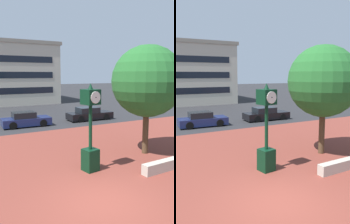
# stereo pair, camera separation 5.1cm
# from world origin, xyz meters

# --- Properties ---
(ground_plane) EXTENTS (200.00, 200.00, 0.00)m
(ground_plane) POSITION_xyz_m (0.00, 0.00, 0.00)
(ground_plane) COLOR #262628
(plaza_brick_paving) EXTENTS (44.00, 15.68, 0.01)m
(plaza_brick_paving) POSITION_xyz_m (0.00, 3.84, 0.00)
(plaza_brick_paving) COLOR brown
(plaza_brick_paving) RESTS_ON ground
(planter_wall) EXTENTS (3.21, 0.53, 0.50)m
(planter_wall) POSITION_xyz_m (4.45, 1.07, 0.25)
(planter_wall) COLOR #ADA393
(planter_wall) RESTS_ON ground
(street_clock) EXTENTS (0.79, 0.83, 4.11)m
(street_clock) POSITION_xyz_m (1.08, 2.76, 1.89)
(street_clock) COLOR black
(street_clock) RESTS_ON ground
(plaza_tree) EXTENTS (4.28, 3.99, 6.11)m
(plaza_tree) POSITION_xyz_m (5.36, 3.65, 4.03)
(plaza_tree) COLOR #4C3823
(plaza_tree) RESTS_ON ground
(car_street_near) EXTENTS (4.55, 1.96, 1.28)m
(car_street_near) POSITION_xyz_m (7.55, 14.26, 0.57)
(car_street_near) COLOR black
(car_street_near) RESTS_ON ground
(car_street_mid) EXTENTS (4.20, 1.97, 1.28)m
(car_street_mid) POSITION_xyz_m (1.16, 14.21, 0.57)
(car_street_mid) COLOR navy
(car_street_mid) RESTS_ON ground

